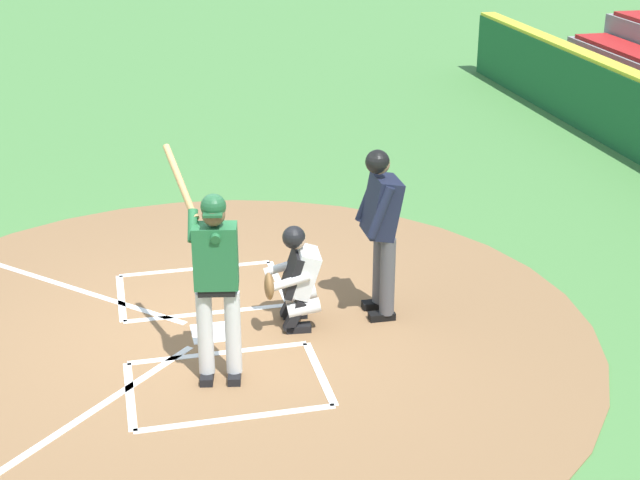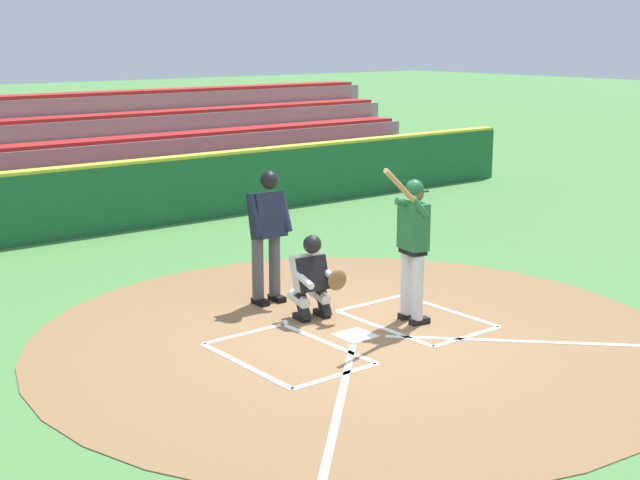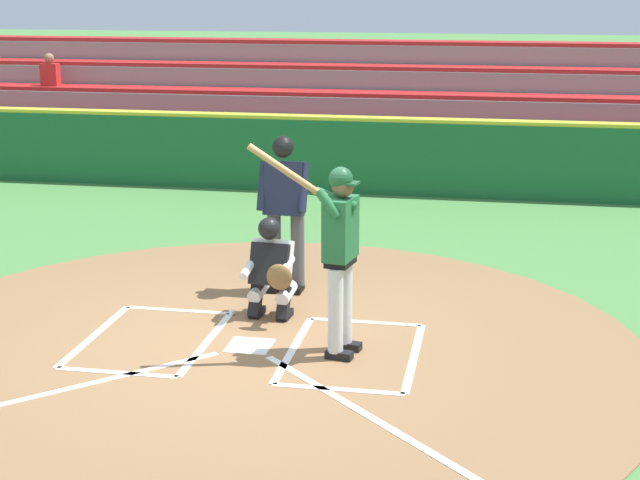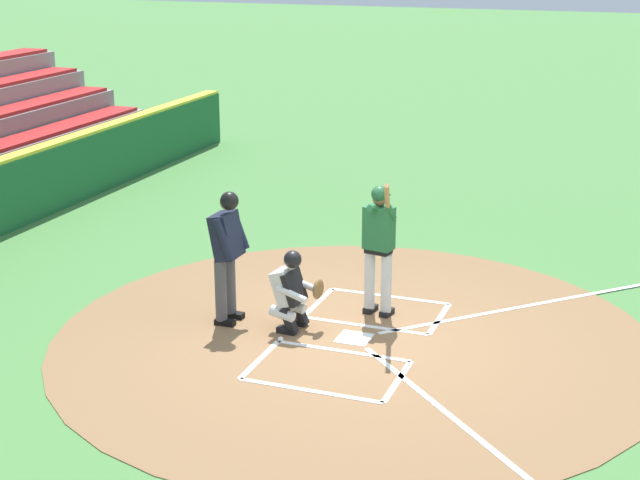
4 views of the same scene
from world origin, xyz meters
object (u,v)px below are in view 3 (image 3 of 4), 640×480
at_px(batter, 339,247).
at_px(catcher, 271,266).
at_px(plate_umpire, 285,203).
at_px(baseball, 232,312).

distance_m(batter, catcher, 1.39).
relative_size(catcher, plate_umpire, 0.61).
relative_size(batter, catcher, 1.88).
distance_m(catcher, baseball, 0.71).
bearing_deg(baseball, plate_umpire, -112.89).
distance_m(catcher, plate_umpire, 1.05).
distance_m(batter, baseball, 1.94).
xyz_separation_m(batter, plate_umpire, (0.95, -1.86, -0.02)).
bearing_deg(catcher, batter, 133.69).
bearing_deg(plate_umpire, catcher, 93.41).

